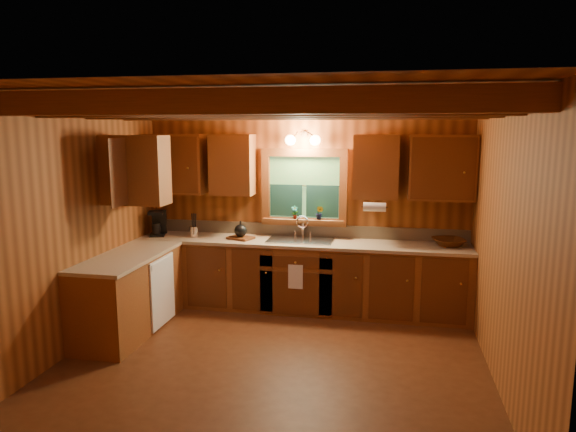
# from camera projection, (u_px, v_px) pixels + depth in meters

# --- Properties ---
(room) EXTENTS (4.20, 4.20, 4.20)m
(room) POSITION_uv_depth(u_px,v_px,m) (272.00, 235.00, 4.95)
(room) COLOR #4F2813
(room) RESTS_ON ground
(ceiling_beams) EXTENTS (4.20, 2.54, 0.18)m
(ceiling_beams) POSITION_uv_depth(u_px,v_px,m) (271.00, 108.00, 4.76)
(ceiling_beams) COLOR brown
(ceiling_beams) RESTS_ON room
(base_cabinets) EXTENTS (4.20, 2.22, 0.86)m
(base_cabinets) POSITION_uv_depth(u_px,v_px,m) (257.00, 281.00, 6.44)
(base_cabinets) COLOR brown
(base_cabinets) RESTS_ON ground
(countertop) EXTENTS (4.20, 2.24, 0.04)m
(countertop) POSITION_uv_depth(u_px,v_px,m) (258.00, 246.00, 6.36)
(countertop) COLOR tan
(countertop) RESTS_ON base_cabinets
(backsplash) EXTENTS (4.20, 0.02, 0.16)m
(backsplash) POSITION_uv_depth(u_px,v_px,m) (304.00, 230.00, 6.83)
(backsplash) COLOR tan
(backsplash) RESTS_ON room
(dishwasher_panel) EXTENTS (0.02, 0.60, 0.80)m
(dishwasher_panel) POSITION_uv_depth(u_px,v_px,m) (163.00, 291.00, 6.04)
(dishwasher_panel) COLOR white
(dishwasher_panel) RESTS_ON base_cabinets
(upper_cabinets) EXTENTS (4.19, 1.77, 0.78)m
(upper_cabinets) POSITION_uv_depth(u_px,v_px,m) (253.00, 167.00, 6.35)
(upper_cabinets) COLOR brown
(upper_cabinets) RESTS_ON room
(window) EXTENTS (1.12, 0.08, 1.00)m
(window) POSITION_uv_depth(u_px,v_px,m) (304.00, 189.00, 6.72)
(window) COLOR brown
(window) RESTS_ON room
(window_sill) EXTENTS (1.06, 0.14, 0.04)m
(window_sill) POSITION_uv_depth(u_px,v_px,m) (303.00, 221.00, 6.74)
(window_sill) COLOR brown
(window_sill) RESTS_ON room
(wall_sconce) EXTENTS (0.45, 0.21, 0.17)m
(wall_sconce) POSITION_uv_depth(u_px,v_px,m) (303.00, 140.00, 6.50)
(wall_sconce) COLOR black
(wall_sconce) RESTS_ON room
(paper_towel_roll) EXTENTS (0.27, 0.11, 0.11)m
(paper_towel_roll) POSITION_uv_depth(u_px,v_px,m) (375.00, 207.00, 6.24)
(paper_towel_roll) COLOR white
(paper_towel_roll) RESTS_ON upper_cabinets
(dish_towel) EXTENTS (0.18, 0.01, 0.30)m
(dish_towel) POSITION_uv_depth(u_px,v_px,m) (295.00, 277.00, 6.31)
(dish_towel) COLOR white
(dish_towel) RESTS_ON base_cabinets
(sink) EXTENTS (0.82, 0.48, 0.43)m
(sink) POSITION_uv_depth(u_px,v_px,m) (300.00, 244.00, 6.58)
(sink) COLOR silver
(sink) RESTS_ON countertop
(coffee_maker) EXTENTS (0.19, 0.24, 0.33)m
(coffee_maker) POSITION_uv_depth(u_px,v_px,m) (158.00, 223.00, 6.87)
(coffee_maker) COLOR black
(coffee_maker) RESTS_ON countertop
(utensil_crock) EXTENTS (0.11, 0.11, 0.31)m
(utensil_crock) POSITION_uv_depth(u_px,v_px,m) (194.00, 231.00, 6.80)
(utensil_crock) COLOR silver
(utensil_crock) RESTS_ON countertop
(cutting_board) EXTENTS (0.37, 0.32, 0.03)m
(cutting_board) POSITION_uv_depth(u_px,v_px,m) (241.00, 238.00, 6.67)
(cutting_board) COLOR #542912
(cutting_board) RESTS_ON countertop
(teakettle) EXTENTS (0.16, 0.16, 0.21)m
(teakettle) POSITION_uv_depth(u_px,v_px,m) (241.00, 231.00, 6.65)
(teakettle) COLOR black
(teakettle) RESTS_ON cutting_board
(wicker_basket) EXTENTS (0.47, 0.47, 0.09)m
(wicker_basket) POSITION_uv_depth(u_px,v_px,m) (449.00, 242.00, 6.26)
(wicker_basket) COLOR #48230C
(wicker_basket) RESTS_ON countertop
(potted_plant_left) EXTENTS (0.11, 0.09, 0.17)m
(potted_plant_left) POSITION_uv_depth(u_px,v_px,m) (295.00, 212.00, 6.74)
(potted_plant_left) COLOR #542912
(potted_plant_left) RESTS_ON window_sill
(potted_plant_right) EXTENTS (0.12, 0.11, 0.18)m
(potted_plant_right) POSITION_uv_depth(u_px,v_px,m) (320.00, 213.00, 6.68)
(potted_plant_right) COLOR #542912
(potted_plant_right) RESTS_ON window_sill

